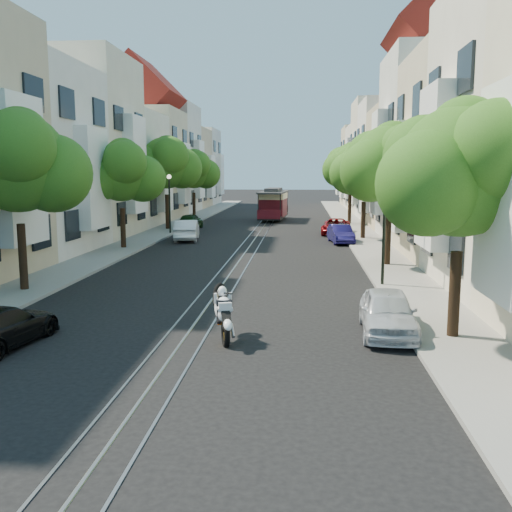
% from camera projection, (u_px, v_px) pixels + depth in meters
% --- Properties ---
extents(ground, '(200.00, 200.00, 0.00)m').
position_uv_depth(ground, '(263.00, 227.00, 46.43)').
color(ground, black).
rests_on(ground, ground).
extents(sidewalk_east, '(2.50, 80.00, 0.12)m').
position_uv_depth(sidewalk_east, '(353.00, 227.00, 45.85)').
color(sidewalk_east, gray).
rests_on(sidewalk_east, ground).
extents(sidewalk_west, '(2.50, 80.00, 0.12)m').
position_uv_depth(sidewalk_west, '(176.00, 226.00, 47.00)').
color(sidewalk_west, gray).
rests_on(sidewalk_west, ground).
extents(rail_left, '(0.06, 80.00, 0.02)m').
position_uv_depth(rail_left, '(256.00, 227.00, 46.48)').
color(rail_left, gray).
rests_on(rail_left, ground).
extents(rail_slot, '(0.06, 80.00, 0.02)m').
position_uv_depth(rail_slot, '(263.00, 227.00, 46.43)').
color(rail_slot, gray).
rests_on(rail_slot, ground).
extents(rail_right, '(0.06, 80.00, 0.02)m').
position_uv_depth(rail_right, '(270.00, 227.00, 46.39)').
color(rail_right, gray).
rests_on(rail_right, ground).
extents(lane_line, '(0.08, 80.00, 0.01)m').
position_uv_depth(lane_line, '(263.00, 227.00, 46.43)').
color(lane_line, tan).
rests_on(lane_line, ground).
extents(townhouses_east, '(7.75, 72.00, 12.00)m').
position_uv_depth(townhouses_east, '(414.00, 163.00, 44.65)').
color(townhouses_east, beige).
rests_on(townhouses_east, ground).
extents(townhouses_west, '(7.75, 72.00, 11.76)m').
position_uv_depth(townhouses_west, '(118.00, 164.00, 46.55)').
color(townhouses_west, silver).
rests_on(townhouses_west, ground).
extents(tree_e_a, '(4.72, 3.87, 6.27)m').
position_uv_depth(tree_e_a, '(463.00, 174.00, 14.62)').
color(tree_e_a, black).
rests_on(tree_e_a, ground).
extents(tree_e_b, '(4.93, 4.08, 6.68)m').
position_uv_depth(tree_e_b, '(392.00, 166.00, 26.41)').
color(tree_e_b, black).
rests_on(tree_e_b, ground).
extents(tree_e_c, '(4.84, 3.99, 6.52)m').
position_uv_depth(tree_e_c, '(366.00, 170.00, 37.27)').
color(tree_e_c, black).
rests_on(tree_e_c, ground).
extents(tree_e_d, '(5.01, 4.16, 6.85)m').
position_uv_depth(tree_e_d, '(351.00, 167.00, 48.08)').
color(tree_e_d, black).
rests_on(tree_e_d, ground).
extents(tree_w_a, '(4.93, 4.08, 6.68)m').
position_uv_depth(tree_w_a, '(18.00, 164.00, 20.65)').
color(tree_w_a, black).
rests_on(tree_w_a, ground).
extents(tree_w_b, '(4.72, 3.87, 6.27)m').
position_uv_depth(tree_w_b, '(122.00, 173.00, 32.53)').
color(tree_w_b, black).
rests_on(tree_w_b, ground).
extents(tree_w_c, '(5.13, 4.28, 7.09)m').
position_uv_depth(tree_w_c, '(167.00, 164.00, 43.28)').
color(tree_w_c, black).
rests_on(tree_w_c, ground).
extents(tree_w_d, '(4.84, 3.99, 6.52)m').
position_uv_depth(tree_w_d, '(194.00, 170.00, 54.19)').
color(tree_w_d, black).
rests_on(tree_w_d, ground).
extents(lamp_east, '(0.32, 0.32, 4.16)m').
position_uv_depth(lamp_east, '(385.00, 214.00, 21.85)').
color(lamp_east, black).
rests_on(lamp_east, ground).
extents(lamp_west, '(0.32, 0.32, 4.16)m').
position_uv_depth(lamp_west, '(169.00, 195.00, 40.60)').
color(lamp_west, black).
rests_on(lamp_west, ground).
extents(sportbike_rider, '(0.70, 1.93, 1.50)m').
position_uv_depth(sportbike_rider, '(223.00, 310.00, 15.11)').
color(sportbike_rider, black).
rests_on(sportbike_rider, ground).
extents(cable_car, '(2.69, 7.21, 2.72)m').
position_uv_depth(cable_car, '(273.00, 203.00, 52.88)').
color(cable_car, black).
rests_on(cable_car, ground).
extents(parked_car_e_near, '(1.65, 3.72, 1.24)m').
position_uv_depth(parked_car_e_near, '(388.00, 312.00, 15.76)').
color(parked_car_e_near, silver).
rests_on(parked_car_e_near, ground).
extents(parked_car_e_mid, '(1.64, 3.64, 1.16)m').
position_uv_depth(parked_car_e_mid, '(341.00, 234.00, 35.95)').
color(parked_car_e_mid, '#110E46').
rests_on(parked_car_e_mid, ground).
extents(parked_car_e_far, '(2.40, 4.33, 1.15)m').
position_uv_depth(parked_car_e_far, '(336.00, 227.00, 40.88)').
color(parked_car_e_far, maroon).
rests_on(parked_car_e_far, ground).
extents(parked_car_w_near, '(1.99, 3.89, 1.08)m').
position_uv_depth(parked_car_w_near, '(0.00, 327.00, 14.58)').
color(parked_car_w_near, black).
rests_on(parked_car_w_near, ground).
extents(parked_car_w_mid, '(1.95, 4.25, 1.35)m').
position_uv_depth(parked_car_w_mid, '(187.00, 230.00, 37.47)').
color(parked_car_w_mid, white).
rests_on(parked_car_w_mid, ground).
extents(parked_car_w_far, '(1.60, 3.69, 1.24)m').
position_uv_depth(parked_car_w_far, '(190.00, 221.00, 44.79)').
color(parked_car_w_far, '#163816').
rests_on(parked_car_w_far, ground).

